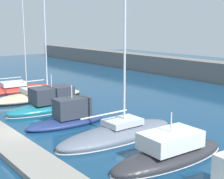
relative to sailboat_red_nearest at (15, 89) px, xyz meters
The scene contains 8 objects.
ground_plane 16.28m from the sailboat_red_nearest, 20.21° to the right, with size 120.00×120.00×0.00m, color navy.
dock_pier 16.86m from the sailboat_red_nearest, 25.03° to the right, with size 36.11×2.31×0.37m, color gray.
sailboat_red_nearest is the anchor object (origin of this frame).
sailboat_sand_second 5.35m from the sailboat_red_nearest, ahead, with size 3.48×10.35×19.28m.
motorboat_teal_third 10.48m from the sailboat_red_nearest, ahead, with size 2.81×8.19×3.60m.
motorboat_navy_fourth 15.22m from the sailboat_red_nearest, ahead, with size 2.68×6.77×3.38m.
sailboat_slate_fifth 19.94m from the sailboat_red_nearest, ahead, with size 3.10×9.78×20.31m.
motorboat_charcoal_sixth 24.83m from the sailboat_red_nearest, ahead, with size 3.04×8.51×3.32m.
Camera 1 is at (21.68, -8.70, 7.83)m, focal length 52.63 mm.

